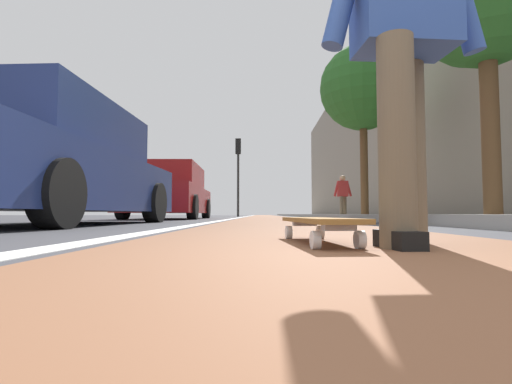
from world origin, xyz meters
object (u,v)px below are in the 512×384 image
pedestrian_distant (343,193)px  skateboard (318,223)px  skater_person (403,24)px  parked_car_mid (170,194)px  parked_car_near (49,167)px  traffic_light (238,162)px  street_tree_mid (363,88)px

pedestrian_distant → skateboard: bearing=167.4°
skater_person → parked_car_mid: skater_person is taller
skater_person → skateboard: bearing=66.6°
parked_car_mid → pedestrian_distant: bearing=-60.8°
parked_car_mid → skateboard: bearing=-162.4°
parked_car_near → traffic_light: bearing=-5.2°
parked_car_near → pedestrian_distant: (8.89, -5.49, 0.16)m
skateboard → street_tree_mid: street_tree_mid is taller
traffic_light → street_tree_mid: size_ratio=0.78×
traffic_light → pedestrian_distant: bearing=-147.4°
parked_car_mid → street_tree_mid: bearing=-80.7°
skateboard → parked_car_near: (2.89, 2.86, 0.61)m
skateboard → skater_person: 0.92m
skateboard → traffic_light: (18.18, 1.46, 2.74)m
parked_car_mid → traffic_light: traffic_light is taller
skateboard → traffic_light: 18.45m
skater_person → street_tree_mid: (9.83, -2.48, 3.00)m
parked_car_mid → parked_car_near: bearing=179.1°
street_tree_mid → parked_car_mid: bearing=99.3°
skateboard → parked_car_near: 4.12m
parked_car_mid → street_tree_mid: street_tree_mid is taller
skateboard → parked_car_near: parked_car_near is taller
parked_car_near → traffic_light: size_ratio=1.08×
skater_person → parked_car_near: bearing=46.5°
traffic_light → skateboard: bearing=-175.4°
pedestrian_distant → parked_car_mid: bearing=119.2°
skater_person → traffic_light: size_ratio=0.40×
parked_car_mid → pedestrian_distant: 6.19m
skater_person → parked_car_mid: size_ratio=0.36×
parked_car_near → street_tree_mid: size_ratio=0.84×
parked_car_near → traffic_light: traffic_light is taller
skateboard → traffic_light: bearing=4.6°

